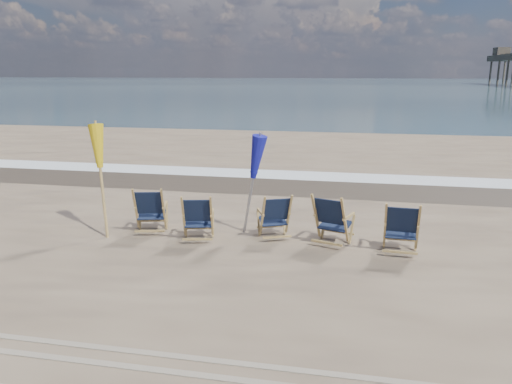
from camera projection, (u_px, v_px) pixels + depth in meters
The scene contains 10 objects.
ocean at pixel (352, 84), 129.74m from camera, with size 400.00×400.00×0.00m, color #3A5461.
surf_foam at pixel (294, 175), 15.70m from camera, with size 200.00×1.40×0.01m, color silver.
wet_sand_strip at pixel (288, 185), 14.27m from camera, with size 200.00×2.60×0.00m, color #42362A.
beach_chair_0 at pixel (164, 210), 9.91m from camera, with size 0.63×0.71×0.98m, color #111B34, non-canonical shape.
beach_chair_1 at pixel (212, 218), 9.43m from camera, with size 0.61×0.68×0.95m, color #111B34, non-canonical shape.
beach_chair_2 at pixel (289, 216), 9.61m from camera, with size 0.59×0.67×0.93m, color #111B34, non-canonical shape.
beach_chair_3 at pixel (345, 222), 9.05m from camera, with size 0.65×0.73×1.02m, color #111B34, non-canonical shape.
beach_chair_4 at pixel (418, 230), 8.67m from camera, with size 0.64×0.72×0.99m, color #111B34, non-canonical shape.
umbrella_yellow at pixel (100, 151), 9.62m from camera, with size 0.30×0.30×2.20m.
umbrella_blue at pixel (251, 161), 9.74m from camera, with size 0.30×0.30×2.00m.
Camera 1 is at (1.86, -7.02, 3.17)m, focal length 35.00 mm.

